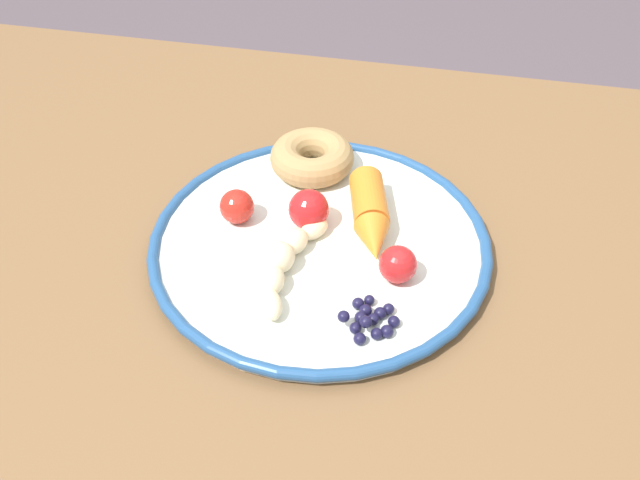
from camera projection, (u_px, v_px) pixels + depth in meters
The scene contains 9 objects.
dining_table at pixel (273, 308), 0.77m from camera, with size 1.15×0.85×0.77m.
plate at pixel (320, 242), 0.70m from camera, with size 0.35×0.35×0.02m.
banana at pixel (285, 261), 0.66m from camera, with size 0.06×0.15×0.03m.
carrot_orange at pixel (371, 216), 0.70m from camera, with size 0.07×0.13×0.04m.
donut at pixel (312, 157), 0.78m from camera, with size 0.10×0.10×0.03m, color tan.
blueberry_pile at pixel (370, 319), 0.61m from camera, with size 0.06×0.06×0.02m.
tomato_near at pixel (398, 264), 0.65m from camera, with size 0.04×0.04×0.04m, color red.
tomato_mid at pixel (237, 206), 0.71m from camera, with size 0.04×0.04×0.04m, color red.
tomato_far at pixel (309, 209), 0.70m from camera, with size 0.04×0.04×0.04m, color red.
Camera 1 is at (-0.16, 0.49, 1.25)m, focal length 37.91 mm.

